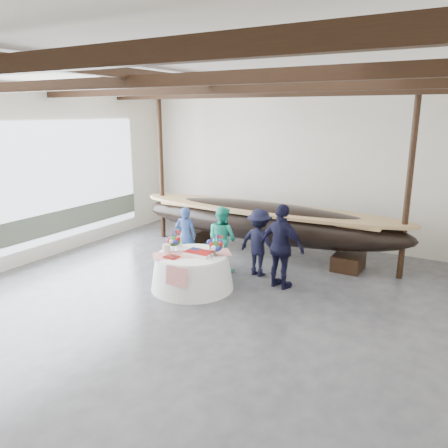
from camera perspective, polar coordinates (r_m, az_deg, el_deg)
The scene contains 13 objects.
floor at distance 8.75m, azimuth -6.57°, elevation -11.48°, with size 10.00×12.00×0.01m, color #3D3D42.
wall_back at distance 13.26m, azimuth 8.90°, elevation 7.50°, with size 10.00×0.02×4.50m, color silver.
wall_left at distance 11.72m, azimuth -27.04°, elevation 5.21°, with size 0.02×12.00×4.50m, color silver.
ceiling at distance 7.91m, azimuth -7.55°, elevation 19.31°, with size 10.00×12.00×0.01m, color white.
pavilion_structure at distance 8.48m, azimuth -4.29°, elevation 15.69°, with size 9.80×11.76×4.50m.
open_bay at distance 12.30m, azimuth -22.82°, elevation 4.02°, with size 0.03×7.00×3.20m.
longboat_display at distance 11.87m, azimuth 5.26°, elevation 0.32°, with size 7.77×1.55×1.46m.
banquet_table at distance 9.75m, azimuth -4.16°, elevation -6.14°, with size 1.83×1.83×0.79m.
tabletop_items at distance 9.68m, azimuth -4.17°, elevation -2.89°, with size 1.64×1.53×0.40m.
guest_woman_blue at distance 11.18m, azimuth -5.02°, elevation -1.52°, with size 0.55×0.36×1.50m, color navy.
guest_woman_teal at distance 10.71m, azimuth -0.25°, elevation -1.88°, with size 0.78×0.61×1.61m, color #23B598.
guest_man_left at distance 10.38m, azimuth 4.62°, elevation -2.42°, with size 1.05×0.60×1.62m, color black.
guest_man_right at distance 9.64m, azimuth 7.56°, elevation -2.97°, with size 1.11×0.46×1.90m, color black.
Camera 1 is at (4.77, -6.27, 3.81)m, focal length 35.00 mm.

